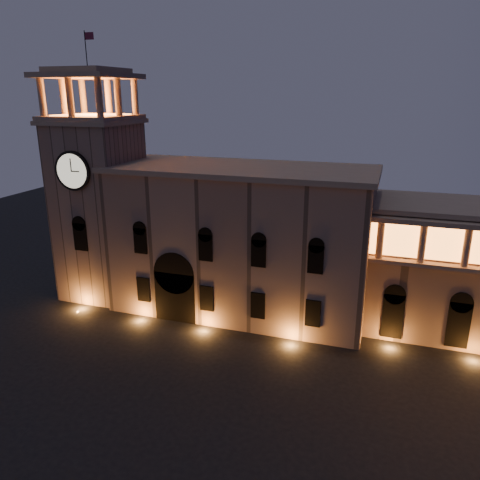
% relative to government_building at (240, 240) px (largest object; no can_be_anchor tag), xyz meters
% --- Properties ---
extents(ground, '(160.00, 160.00, 0.00)m').
position_rel_government_building_xyz_m(ground, '(2.08, -21.93, -8.77)').
color(ground, black).
rests_on(ground, ground).
extents(government_building, '(30.80, 12.80, 17.60)m').
position_rel_government_building_xyz_m(government_building, '(0.00, 0.00, 0.00)').
color(government_building, '#8F705D').
rests_on(government_building, ground).
extents(clock_tower, '(9.80, 9.80, 32.40)m').
position_rel_government_building_xyz_m(clock_tower, '(-18.42, -0.95, 3.73)').
color(clock_tower, '#8F705D').
rests_on(clock_tower, ground).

